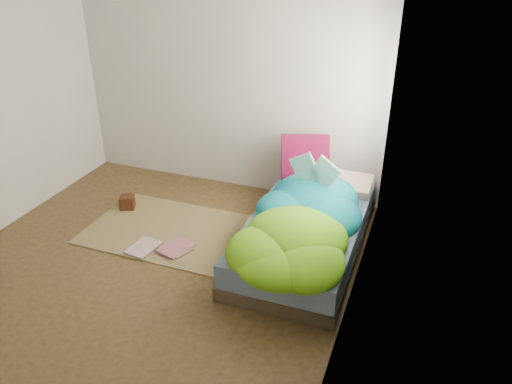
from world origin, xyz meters
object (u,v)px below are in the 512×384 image
pillow_magenta (305,158)px  floor_book_a (134,245)px  wooden_box (127,202)px  open_book (315,161)px  floor_book_b (167,244)px  bed (306,233)px

pillow_magenta → floor_book_a: (-1.30, -1.30, -0.56)m
pillow_magenta → wooden_box: pillow_magenta is taller
open_book → wooden_box: open_book is taller
floor_book_a → open_book: bearing=33.6°
open_book → floor_book_a: size_ratio=1.32×
wooden_box → floor_book_b: (0.75, -0.49, -0.06)m
bed → wooden_box: 2.01m
open_book → floor_book_b: size_ratio=1.28×
wooden_box → floor_book_a: 0.77m
bed → wooden_box: bed is taller
bed → floor_book_a: 1.64m
pillow_magenta → floor_book_a: bearing=-154.4°
wooden_box → bed: bearing=-2.0°
bed → floor_book_b: bed is taller
pillow_magenta → open_book: 0.61m
open_book → wooden_box: (-1.99, -0.17, -0.72)m
bed → pillow_magenta: 0.90m
pillow_magenta → wooden_box: bearing=-178.0°
pillow_magenta → floor_book_a: size_ratio=1.56×
bed → open_book: (-0.01, 0.23, 0.64)m
floor_book_a → wooden_box: bearing=133.7°
floor_book_b → wooden_box: bearing=163.2°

